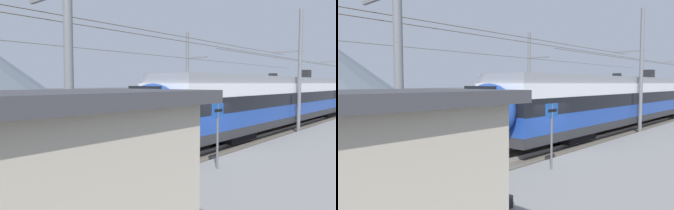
# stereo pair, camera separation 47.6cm
# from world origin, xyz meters

# --- Properties ---
(ground_plane) EXTENTS (400.00, 400.00, 0.00)m
(ground_plane) POSITION_xyz_m (0.00, 0.00, 0.00)
(ground_plane) COLOR #565659
(platform_slab) EXTENTS (120.00, 8.38, 0.29)m
(platform_slab) POSITION_xyz_m (0.00, -5.10, 0.15)
(platform_slab) COLOR gray
(platform_slab) RESTS_ON ground
(track_near) EXTENTS (120.00, 3.00, 0.28)m
(track_near) POSITION_xyz_m (0.00, 1.13, 0.07)
(track_near) COLOR #6B6359
(track_near) RESTS_ON ground
(track_far) EXTENTS (120.00, 3.00, 0.28)m
(track_far) POSITION_xyz_m (0.00, 7.12, 0.07)
(track_far) COLOR #6B6359
(track_far) RESTS_ON ground
(train_near_platform) EXTENTS (30.17, 2.89, 4.27)m
(train_near_platform) POSITION_xyz_m (11.84, 1.13, 2.23)
(train_near_platform) COLOR #2D2D30
(train_near_platform) RESTS_ON track_near
(train_far_track) EXTENTS (26.22, 2.92, 4.27)m
(train_far_track) POSITION_xyz_m (19.88, 7.12, 2.22)
(train_far_track) COLOR #2D2D30
(train_far_track) RESTS_ON track_far
(catenary_mast_west) EXTENTS (38.41, 2.05, 7.78)m
(catenary_mast_west) POSITION_xyz_m (-7.52, -0.50, 4.04)
(catenary_mast_west) COLOR slate
(catenary_mast_west) RESTS_ON ground
(catenary_mast_mid) EXTENTS (38.41, 2.05, 8.32)m
(catenary_mast_mid) POSITION_xyz_m (10.04, -0.50, 4.27)
(catenary_mast_mid) COLOR slate
(catenary_mast_mid) RESTS_ON ground
(catenary_mast_far_side) EXTENTS (38.41, 2.15, 7.78)m
(catenary_mast_far_side) POSITION_xyz_m (10.25, 8.85, 4.03)
(catenary_mast_far_side) COLOR slate
(catenary_mast_far_side) RESTS_ON ground
(platform_sign) EXTENTS (0.70, 0.08, 2.39)m
(platform_sign) POSITION_xyz_m (-2.25, -1.86, 2.04)
(platform_sign) COLOR #59595B
(platform_sign) RESTS_ON platform_slab
(passenger_walking) EXTENTS (0.53, 0.22, 1.69)m
(passenger_walking) POSITION_xyz_m (-6.82, -3.24, 1.24)
(passenger_walking) COLOR #383842
(passenger_walking) RESTS_ON platform_slab
(handbag_beside_passenger) EXTENTS (0.32, 0.18, 0.45)m
(handbag_beside_passenger) POSITION_xyz_m (-6.12, -3.14, 0.46)
(handbag_beside_passenger) COLOR black
(handbag_beside_passenger) RESTS_ON platform_slab
(potted_plant_platform_edge) EXTENTS (0.60, 0.60, 0.81)m
(potted_plant_platform_edge) POSITION_xyz_m (-5.21, -1.54, 0.73)
(potted_plant_platform_edge) COLOR brown
(potted_plant_platform_edge) RESTS_ON platform_slab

